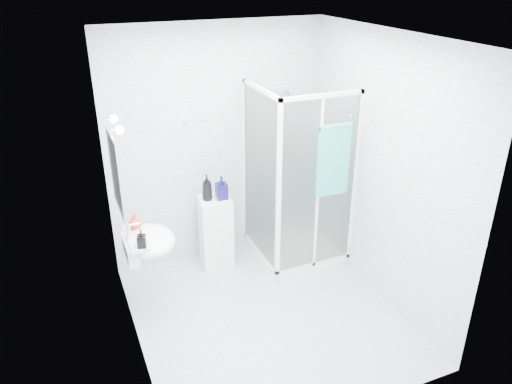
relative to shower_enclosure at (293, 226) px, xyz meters
name	(u,v)px	position (x,y,z in m)	size (l,w,h in m)	color
room	(266,193)	(-0.67, -0.77, 0.85)	(2.40, 2.60, 2.60)	silver
shower_enclosure	(293,226)	(0.00, 0.00, 0.00)	(0.90, 0.95, 2.00)	white
wall_basin	(147,242)	(-1.66, -0.32, 0.35)	(0.46, 0.56, 0.35)	white
mirror	(115,174)	(-1.85, -0.32, 1.05)	(0.02, 0.60, 0.70)	white
vanity_lights	(116,125)	(-1.80, -0.32, 1.47)	(0.10, 0.40, 0.08)	silver
wall_hooks	(195,121)	(-0.92, 0.49, 1.17)	(0.23, 0.06, 0.03)	silver
storage_cabinet	(216,232)	(-0.81, 0.28, -0.05)	(0.36, 0.37, 0.80)	white
hand_towel	(333,158)	(0.21, -0.40, 0.91)	(0.35, 0.05, 0.74)	teal
shampoo_bottle_a	(207,188)	(-0.88, 0.29, 0.50)	(0.11, 0.11, 0.29)	black
shampoo_bottle_b	(222,188)	(-0.73, 0.26, 0.49)	(0.12, 0.12, 0.26)	#0E0A41
soap_dispenser_orange	(135,222)	(-1.73, -0.17, 0.50)	(0.13, 0.13, 0.16)	red
soap_dispenser_black	(142,239)	(-1.73, -0.51, 0.50)	(0.08, 0.08, 0.17)	black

